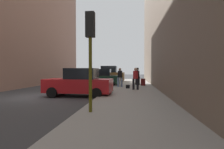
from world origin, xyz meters
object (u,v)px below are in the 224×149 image
object	(u,v)px
fire_hydrant	(117,81)
pedestrian_in_red_jacket	(136,77)
rolling_suitcase	(143,82)
parked_bronze_suv	(108,75)
pedestrian_with_fedora	(138,75)
duffel_bag	(128,87)
parked_red_hatchback	(80,83)
traffic_light	(90,40)
parked_dark_green_sedan	(100,78)
pedestrian_in_jeans	(120,76)

from	to	relation	value
fire_hydrant	pedestrian_in_red_jacket	bearing A→B (deg)	-67.68
pedestrian_in_red_jacket	rolling_suitcase	bearing A→B (deg)	78.47
rolling_suitcase	fire_hydrant	bearing A→B (deg)	169.06
parked_bronze_suv	pedestrian_with_fedora	bearing A→B (deg)	-55.16
pedestrian_in_red_jacket	duffel_bag	size ratio (longest dim) A/B	3.89
parked_bronze_suv	pedestrian_in_red_jacket	bearing A→B (deg)	-70.57
parked_red_hatchback	parked_bronze_suv	xyz separation A→B (m)	(-0.00, 13.10, 0.18)
duffel_bag	parked_red_hatchback	bearing A→B (deg)	-127.52
traffic_light	rolling_suitcase	xyz separation A→B (m)	(2.55, 11.42, -2.27)
pedestrian_in_red_jacket	parked_dark_green_sedan	bearing A→B (deg)	130.60
parked_red_hatchback	parked_dark_green_sedan	xyz separation A→B (m)	(-0.00, 7.08, 0.00)
duffel_bag	pedestrian_in_jeans	bearing A→B (deg)	123.90
traffic_light	rolling_suitcase	bearing A→B (deg)	77.41
parked_red_hatchback	pedestrian_in_red_jacket	world-z (taller)	pedestrian_in_red_jacket
parked_dark_green_sedan	duffel_bag	distance (m)	4.41
parked_bronze_suv	fire_hydrant	distance (m)	6.13
pedestrian_with_fedora	pedestrian_in_red_jacket	world-z (taller)	pedestrian_with_fedora
traffic_light	duffel_bag	bearing A→B (deg)	82.49
duffel_bag	parked_dark_green_sedan	bearing A→B (deg)	132.98
parked_bronze_suv	parked_red_hatchback	bearing A→B (deg)	-90.00
rolling_suitcase	pedestrian_with_fedora	bearing A→B (deg)	124.62
parked_red_hatchback	parked_bronze_suv	world-z (taller)	parked_bronze_suv
traffic_light	parked_red_hatchback	bearing A→B (deg)	111.68
pedestrian_in_jeans	duffel_bag	world-z (taller)	pedestrian_in_jeans
parked_red_hatchback	pedestrian_with_fedora	xyz separation A→B (m)	(3.89, 7.51, 0.29)
parked_bronze_suv	traffic_light	size ratio (longest dim) A/B	1.29
pedestrian_in_jeans	pedestrian_with_fedora	bearing A→B (deg)	56.77
parked_red_hatchback	rolling_suitcase	bearing A→B (deg)	56.91
parked_red_hatchback	fire_hydrant	size ratio (longest dim) A/B	6.03
pedestrian_with_fedora	fire_hydrant	bearing A→B (deg)	-173.29
fire_hydrant	pedestrian_in_jeans	world-z (taller)	pedestrian_in_jeans
fire_hydrant	traffic_light	xyz separation A→B (m)	(0.05, -11.93, 2.26)
parked_dark_green_sedan	duffel_bag	bearing A→B (deg)	-47.02
parked_bronze_suv	fire_hydrant	xyz separation A→B (m)	(1.80, -5.83, -0.54)
fire_hydrant	pedestrian_with_fedora	bearing A→B (deg)	6.71
parked_bronze_suv	fire_hydrant	bearing A→B (deg)	-72.81
fire_hydrant	rolling_suitcase	size ratio (longest dim) A/B	0.68
traffic_light	parked_bronze_suv	bearing A→B (deg)	95.96
pedestrian_in_red_jacket	pedestrian_in_jeans	bearing A→B (deg)	122.93
pedestrian_with_fedora	pedestrian_in_red_jacket	bearing A→B (deg)	-93.43
rolling_suitcase	duffel_bag	size ratio (longest dim) A/B	2.36
parked_dark_green_sedan	parked_bronze_suv	bearing A→B (deg)	90.00
fire_hydrant	duffel_bag	xyz separation A→B (m)	(1.18, -3.38, -0.21)
parked_bronze_suv	rolling_suitcase	bearing A→B (deg)	-55.19
parked_bronze_suv	parked_dark_green_sedan	bearing A→B (deg)	-90.00
rolling_suitcase	parked_dark_green_sedan	bearing A→B (deg)	175.91
parked_red_hatchback	pedestrian_with_fedora	distance (m)	8.46
duffel_bag	fire_hydrant	bearing A→B (deg)	109.15
traffic_light	pedestrian_in_red_jacket	bearing A→B (deg)	76.87
pedestrian_with_fedora	rolling_suitcase	distance (m)	1.11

